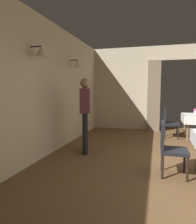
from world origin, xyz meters
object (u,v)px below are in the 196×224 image
chair_far_left (169,121)px  person_waiter_by_doorway (85,109)px  chair_mid_left (169,146)px  flower_vase_far (195,111)px

chair_far_left → person_waiter_by_doorway: size_ratio=0.54×
chair_far_left → person_waiter_by_doorway: bearing=-131.1°
chair_mid_left → person_waiter_by_doorway: 2.01m
chair_far_left → person_waiter_by_doorway: person_waiter_by_doorway is taller
chair_mid_left → chair_far_left: 2.98m
chair_mid_left → flower_vase_far: (0.86, 2.95, 0.33)m
chair_far_left → flower_vase_far: (0.72, -0.03, 0.33)m
chair_mid_left → chair_far_left: same height
chair_far_left → flower_vase_far: bearing=-2.6°
chair_mid_left → chair_far_left: (0.14, 2.98, 0.00)m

